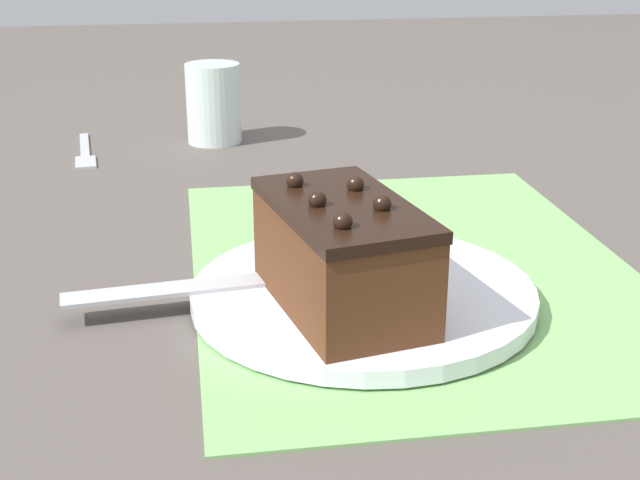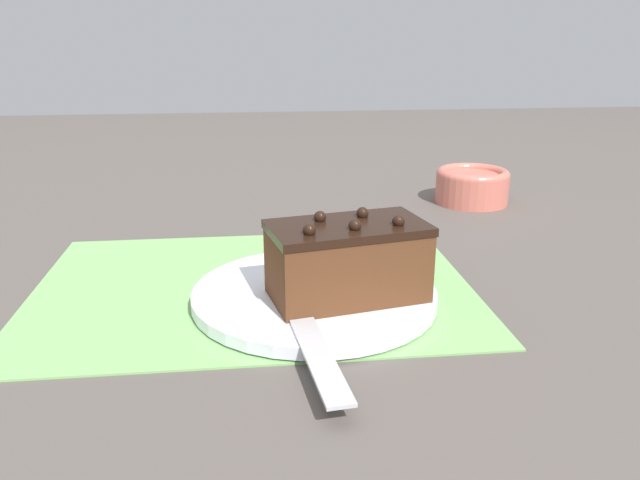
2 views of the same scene
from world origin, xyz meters
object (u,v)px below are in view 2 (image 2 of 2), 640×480
chocolate_cake (352,260)px  serving_knife (301,305)px  cake_plate (319,295)px  small_bowl (475,185)px

chocolate_cake → serving_knife: size_ratio=0.66×
cake_plate → serving_knife: (0.02, 0.05, 0.01)m
chocolate_cake → small_bowl: (-0.26, -0.38, -0.02)m
chocolate_cake → small_bowl: chocolate_cake is taller
serving_knife → small_bowl: size_ratio=2.13×
small_bowl → cake_plate: bearing=51.0°
cake_plate → small_bowl: size_ratio=2.14×
small_bowl → chocolate_cake: bearing=55.5°
small_bowl → serving_knife: bearing=52.5°
serving_knife → small_bowl: (-0.31, -0.41, 0.01)m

